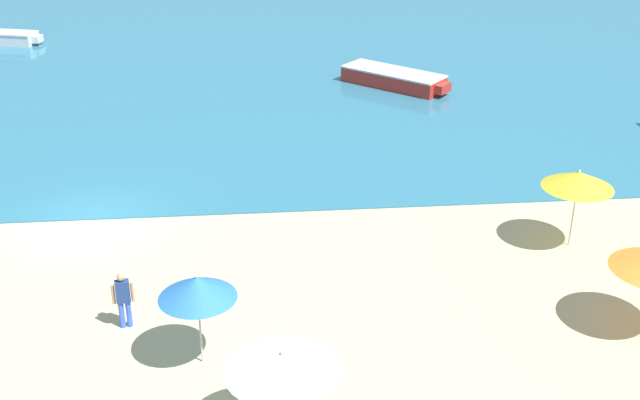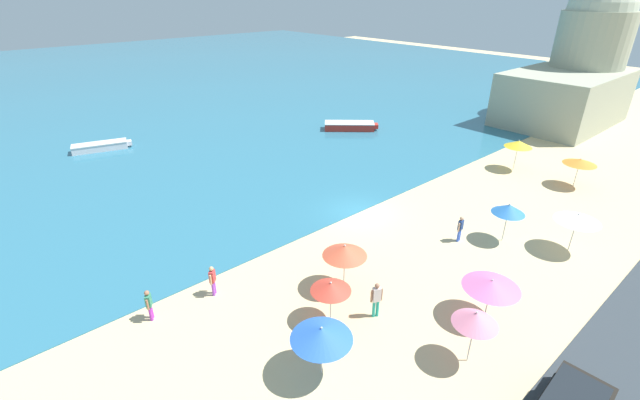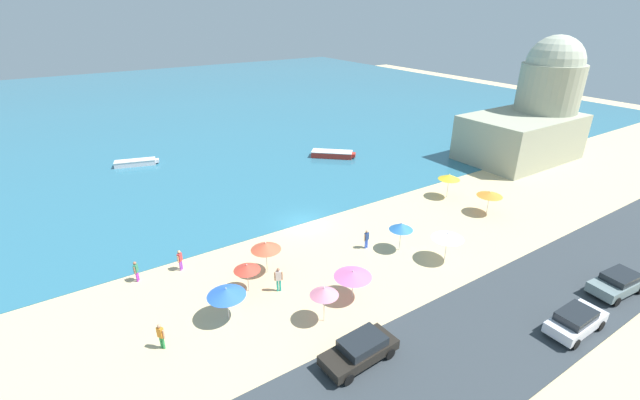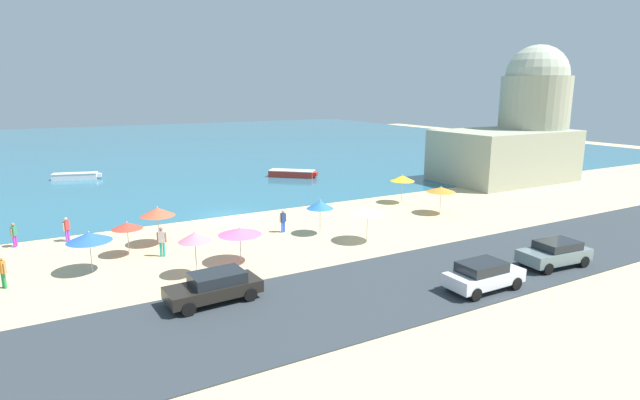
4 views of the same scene
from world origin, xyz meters
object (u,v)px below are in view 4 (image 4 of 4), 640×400
Objects in this scene: beach_umbrella_0 at (89,237)px; beach_umbrella_5 at (367,211)px; bather_3 at (2,270)px; harbor_fortress at (521,130)px; bather_4 at (162,240)px; skiff_offshore at (292,173)px; beach_umbrella_8 at (240,231)px; bather_1 at (14,234)px; beach_umbrella_7 at (320,205)px; beach_umbrella_6 at (402,178)px; beach_umbrella_4 at (127,226)px; parked_car_3 at (483,275)px; skiff_nearshore at (76,176)px; beach_umbrella_1 at (441,190)px; parked_car_2 at (555,253)px; bather_0 at (283,220)px; parked_car_0 at (214,286)px; beach_umbrella_2 at (157,212)px; bather_2 at (67,228)px; beach_umbrella_3 at (195,237)px.

beach_umbrella_0 is 0.99× the size of beach_umbrella_5.
bather_3 is 49.63m from harbor_fortress.
skiff_offshore is (18.96, 20.89, -0.58)m from bather_4.
beach_umbrella_8 is 15.08m from bather_1.
beach_umbrella_7 is (14.45, 0.28, 0.09)m from beach_umbrella_0.
skiff_offshore is (-2.57, 16.47, -1.76)m from beach_umbrella_6.
beach_umbrella_4 reaches higher than parked_car_3.
skiff_nearshore is (-14.95, 34.84, -1.69)m from beach_umbrella_5.
harbor_fortress is at bearing 9.07° from beach_umbrella_4.
beach_umbrella_1 is 12.89m from parked_car_2.
parked_car_0 is at bearing -130.63° from bather_0.
beach_umbrella_8 is at bearing 148.32° from parked_car_2.
beach_umbrella_2 is 1.02× the size of beach_umbrella_8.
beach_umbrella_2 is 10.59m from beach_umbrella_7.
bather_0 is 8.57m from bather_4.
bather_2 is 0.37× the size of parked_car_0.
beach_umbrella_3 is (0.54, -6.59, -0.01)m from beach_umbrella_2.
bather_2 is 7.96m from bather_3.
skiff_offshore is (20.68, 19.75, -1.42)m from beach_umbrella_4.
beach_umbrella_0 is 0.94× the size of beach_umbrella_6.
beach_umbrella_2 is 26.30m from skiff_offshore.
skiff_nearshore is at bearing 87.63° from beach_umbrella_0.
beach_umbrella_4 is 1.26× the size of bather_3.
bather_4 is 0.36× the size of skiff_nearshore.
beach_umbrella_3 reaches higher than bather_3.
beach_umbrella_8 is at bearing -163.12° from harbor_fortress.
parked_car_2 is (18.79, -12.63, -0.20)m from bather_4.
bather_1 reaches higher than skiff_offshore.
bather_0 is at bearing 8.91° from beach_umbrella_0.
beach_umbrella_2 is 0.17× the size of harbor_fortress.
parked_car_2 is (26.52, -19.11, -0.05)m from bather_1.
beach_umbrella_4 is at bearing -148.16° from beach_umbrella_2.
parked_car_0 is (2.39, -9.10, -1.05)m from beach_umbrella_4.
beach_umbrella_5 reaches higher than bather_3.
beach_umbrella_7 is at bearing 37.13° from parked_car_0.
beach_umbrella_2 is 21.30m from beach_umbrella_6.
harbor_fortress is at bearing 11.03° from beach_umbrella_0.
skiff_offshore is (18.29, 28.85, -0.37)m from parked_car_0.
skiff_offshore is 0.33× the size of harbor_fortress.
skiff_nearshore is 0.34× the size of harbor_fortress.
harbor_fortress reaches higher than bather_3.
beach_umbrella_7 reaches higher than beach_umbrella_0.
beach_umbrella_4 is 6.74m from bather_3.
bather_3 is (-0.28, -7.56, 0.07)m from bather_1.
beach_umbrella_4 is 5.98m from bather_2.
parked_car_2 is (6.44, -9.11, -1.27)m from beach_umbrella_5.
bather_3 is at bearing -169.46° from beach_umbrella_6.
bather_0 is 14.18m from bather_2.
beach_umbrella_1 is 0.55× the size of parked_car_2.
bather_3 reaches higher than bather_1.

